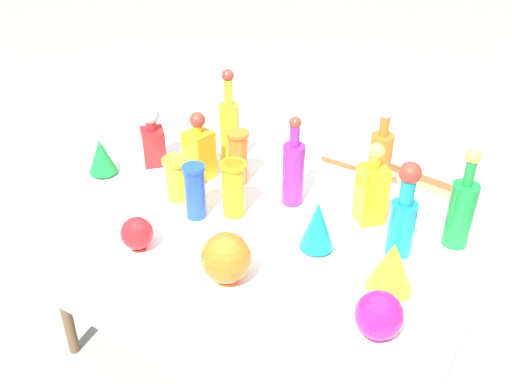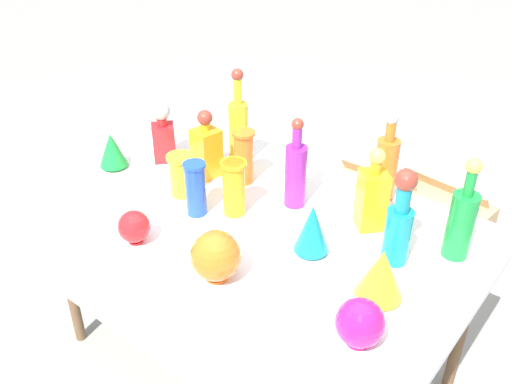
% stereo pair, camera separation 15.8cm
% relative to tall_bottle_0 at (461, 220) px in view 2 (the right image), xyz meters
% --- Properties ---
extents(ground_plane, '(40.00, 40.00, 0.00)m').
position_rel_tall_bottle_0_xyz_m(ground_plane, '(-0.65, -0.23, -0.90)').
color(ground_plane, gray).
extents(display_table, '(1.60, 0.99, 0.76)m').
position_rel_tall_bottle_0_xyz_m(display_table, '(-0.65, -0.26, -0.20)').
color(display_table, white).
rests_on(display_table, ground).
extents(tall_bottle_0, '(0.09, 0.09, 0.36)m').
position_rel_tall_bottle_0_xyz_m(tall_bottle_0, '(0.00, 0.00, 0.00)').
color(tall_bottle_0, '#198C38').
rests_on(tall_bottle_0, display_table).
extents(tall_bottle_1, '(0.08, 0.08, 0.35)m').
position_rel_tall_bottle_0_xyz_m(tall_bottle_1, '(-0.59, -0.08, 0.00)').
color(tall_bottle_1, purple).
rests_on(tall_bottle_1, display_table).
extents(tall_bottle_2, '(0.08, 0.08, 0.41)m').
position_rel_tall_bottle_0_xyz_m(tall_bottle_2, '(-0.95, 0.04, 0.02)').
color(tall_bottle_2, yellow).
rests_on(tall_bottle_2, display_table).
extents(tall_bottle_3, '(0.08, 0.08, 0.35)m').
position_rel_tall_bottle_0_xyz_m(tall_bottle_3, '(-0.35, 0.17, 0.00)').
color(tall_bottle_3, orange).
rests_on(tall_bottle_3, display_table).
extents(tall_bottle_4, '(0.09, 0.09, 0.34)m').
position_rel_tall_bottle_0_xyz_m(tall_bottle_4, '(-0.14, -0.15, 0.01)').
color(tall_bottle_4, teal).
rests_on(tall_bottle_4, display_table).
extents(square_decanter_0, '(0.11, 0.11, 0.28)m').
position_rel_tall_bottle_0_xyz_m(square_decanter_0, '(-0.99, -0.12, -0.02)').
color(square_decanter_0, orange).
rests_on(square_decanter_0, display_table).
extents(square_decanter_1, '(0.13, 0.13, 0.26)m').
position_rel_tall_bottle_0_xyz_m(square_decanter_1, '(-1.22, -0.13, -0.02)').
color(square_decanter_1, red).
rests_on(square_decanter_1, display_table).
extents(square_decanter_2, '(0.13, 0.13, 0.31)m').
position_rel_tall_bottle_0_xyz_m(square_decanter_2, '(-0.30, -0.03, -0.01)').
color(square_decanter_2, orange).
rests_on(square_decanter_2, display_table).
extents(slender_vase_0, '(0.10, 0.10, 0.17)m').
position_rel_tall_bottle_0_xyz_m(slender_vase_0, '(-0.96, -0.29, -0.05)').
color(slender_vase_0, yellow).
rests_on(slender_vase_0, display_table).
extents(slender_vase_1, '(0.09, 0.09, 0.21)m').
position_rel_tall_bottle_0_xyz_m(slender_vase_1, '(-0.72, -0.26, -0.02)').
color(slender_vase_1, orange).
rests_on(slender_vase_1, display_table).
extents(slender_vase_2, '(0.08, 0.08, 0.21)m').
position_rel_tall_bottle_0_xyz_m(slender_vase_2, '(-0.83, -0.35, -0.03)').
color(slender_vase_2, blue).
rests_on(slender_vase_2, display_table).
extents(slender_vase_3, '(0.09, 0.09, 0.22)m').
position_rel_tall_bottle_0_xyz_m(slender_vase_3, '(-0.84, -0.07, -0.02)').
color(slender_vase_3, orange).
rests_on(slender_vase_3, display_table).
extents(fluted_vase_0, '(0.12, 0.12, 0.18)m').
position_rel_tall_bottle_0_xyz_m(fluted_vase_0, '(-0.38, -0.28, -0.04)').
color(fluted_vase_0, teal).
rests_on(fluted_vase_0, display_table).
extents(fluted_vase_1, '(0.12, 0.12, 0.15)m').
position_rel_tall_bottle_0_xyz_m(fluted_vase_1, '(-1.33, -0.31, -0.06)').
color(fluted_vase_1, '#198C38').
rests_on(fluted_vase_1, display_table).
extents(fluted_vase_2, '(0.14, 0.14, 0.17)m').
position_rel_tall_bottle_0_xyz_m(fluted_vase_2, '(-0.10, -0.34, -0.05)').
color(fluted_vase_2, yellow).
rests_on(fluted_vase_2, display_table).
extents(round_bowl_0, '(0.13, 0.13, 0.14)m').
position_rel_tall_bottle_0_xyz_m(round_bowl_0, '(-0.05, -0.53, -0.06)').
color(round_bowl_0, '#C61972').
rests_on(round_bowl_0, display_table).
extents(round_bowl_1, '(0.11, 0.11, 0.12)m').
position_rel_tall_bottle_0_xyz_m(round_bowl_1, '(-0.87, -0.60, -0.07)').
color(round_bowl_1, red).
rests_on(round_bowl_1, display_table).
extents(round_bowl_2, '(0.16, 0.16, 0.17)m').
position_rel_tall_bottle_0_xyz_m(round_bowl_2, '(-0.53, -0.57, -0.05)').
color(round_bowl_2, orange).
rests_on(round_bowl_2, display_table).
extents(price_tag_left, '(0.05, 0.03, 0.05)m').
position_rel_tall_bottle_0_xyz_m(price_tag_left, '(-0.35, -0.65, -0.11)').
color(price_tag_left, white).
rests_on(price_tag_left, display_table).
extents(price_tag_center, '(0.06, 0.03, 0.04)m').
position_rel_tall_bottle_0_xyz_m(price_tag_center, '(-0.73, -0.64, -0.12)').
color(price_tag_center, white).
rests_on(price_tag_center, display_table).
extents(price_tag_right, '(0.05, 0.02, 0.04)m').
position_rel_tall_bottle_0_xyz_m(price_tag_right, '(-0.43, -0.64, -0.12)').
color(price_tag_right, white).
rests_on(price_tag_right, display_table).
extents(cardboard_box_behind_left, '(0.51, 0.37, 0.33)m').
position_rel_tall_bottle_0_xyz_m(cardboard_box_behind_left, '(-0.79, 0.96, -0.77)').
color(cardboard_box_behind_left, tan).
rests_on(cardboard_box_behind_left, ground).
extents(cardboard_box_behind_right, '(0.59, 0.43, 0.34)m').
position_rel_tall_bottle_0_xyz_m(cardboard_box_behind_right, '(-0.43, 1.06, -0.77)').
color(cardboard_box_behind_right, tan).
rests_on(cardboard_box_behind_right, ground).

